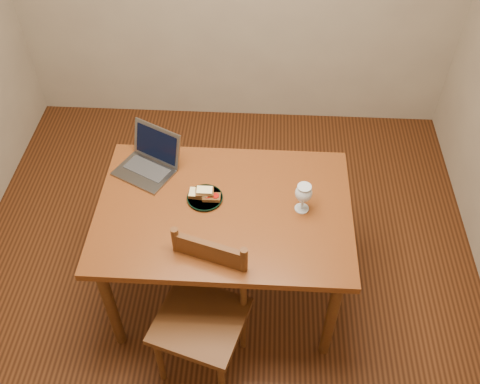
# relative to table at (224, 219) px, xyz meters

# --- Properties ---
(floor) EXTENTS (3.20, 3.20, 0.02)m
(floor) POSITION_rel_table_xyz_m (-0.04, 0.11, -0.66)
(floor) COLOR black
(floor) RESTS_ON ground
(table) EXTENTS (1.30, 0.90, 0.74)m
(table) POSITION_rel_table_xyz_m (0.00, 0.00, 0.00)
(table) COLOR #50210D
(table) RESTS_ON floor
(chair) EXTENTS (0.52, 0.50, 0.45)m
(chair) POSITION_rel_table_xyz_m (-0.08, -0.45, -0.17)
(chair) COLOR #451F0E
(chair) RESTS_ON floor
(plate) EXTENTS (0.19, 0.19, 0.02)m
(plate) POSITION_rel_table_xyz_m (-0.10, 0.05, 0.09)
(plate) COLOR black
(plate) RESTS_ON table
(sandwich_cheese) EXTENTS (0.11, 0.07, 0.03)m
(sandwich_cheese) POSITION_rel_table_xyz_m (-0.13, 0.06, 0.12)
(sandwich_cheese) COLOR #381E0C
(sandwich_cheese) RESTS_ON plate
(sandwich_tomato) EXTENTS (0.09, 0.05, 0.03)m
(sandwich_tomato) POSITION_rel_table_xyz_m (-0.07, 0.05, 0.12)
(sandwich_tomato) COLOR #381E0C
(sandwich_tomato) RESTS_ON plate
(sandwich_top) EXTENTS (0.10, 0.06, 0.03)m
(sandwich_top) POSITION_rel_table_xyz_m (-0.10, 0.06, 0.14)
(sandwich_top) COLOR #381E0C
(sandwich_top) RESTS_ON plate
(milk_glass) EXTENTS (0.09, 0.09, 0.17)m
(milk_glass) POSITION_rel_table_xyz_m (0.40, 0.02, 0.17)
(milk_glass) COLOR white
(milk_glass) RESTS_ON table
(laptop) EXTENTS (0.39, 0.38, 0.21)m
(laptop) POSITION_rel_table_xyz_m (-0.42, 0.28, 0.14)
(laptop) COLOR slate
(laptop) RESTS_ON table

